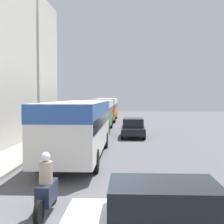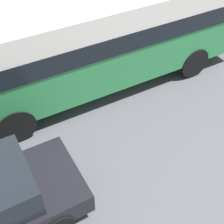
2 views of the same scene
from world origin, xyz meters
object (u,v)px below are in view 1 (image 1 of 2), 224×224
at_px(car_far_curb, 164,216).
at_px(pedestrian_walking_away, 90,111).
at_px(bus_following, 97,111).
at_px(pedestrian_near_curb, 74,117).
at_px(car_crossing, 133,127).
at_px(bus_third_in_line, 106,106).
at_px(motorcycle_behind_lead, 47,190).
at_px(bus_lead, 79,121).

bearing_deg(car_far_curb, pedestrian_walking_away, -171.22).
height_order(bus_following, pedestrian_near_curb, bus_following).
bearing_deg(car_crossing, bus_third_in_line, -79.30).
distance_m(motorcycle_behind_lead, pedestrian_near_curb, 23.67).
distance_m(bus_lead, car_far_curb, 10.40).
xyz_separation_m(bus_third_in_line, pedestrian_near_curb, (-2.79, -9.49, -0.82)).
relative_size(bus_lead, pedestrian_walking_away, 6.13).
bearing_deg(bus_following, motorcycle_behind_lead, -88.41).
xyz_separation_m(car_far_curb, pedestrian_walking_away, (-6.22, 40.28, 0.26)).
relative_size(bus_lead, bus_following, 1.13).
bearing_deg(bus_following, bus_lead, -88.80).
bearing_deg(car_far_curb, car_crossing, -179.19).
height_order(bus_lead, bus_third_in_line, bus_third_in_line).
relative_size(bus_following, bus_third_in_line, 0.83).
bearing_deg(car_crossing, motorcycle_behind_lead, 80.57).
relative_size(bus_following, pedestrian_near_curb, 5.01).
bearing_deg(bus_third_in_line, bus_lead, -89.64).
xyz_separation_m(car_crossing, pedestrian_walking_away, (-5.97, 22.13, 0.24)).
bearing_deg(motorcycle_behind_lead, bus_third_in_line, 90.80).
xyz_separation_m(bus_following, bus_third_in_line, (0.10, 12.54, 0.07)).
height_order(bus_third_in_line, motorcycle_behind_lead, bus_third_in_line).
relative_size(bus_third_in_line, car_far_curb, 2.70).
bearing_deg(bus_lead, pedestrian_walking_away, 95.56).
xyz_separation_m(motorcycle_behind_lead, car_crossing, (2.69, 16.23, 0.09)).
bearing_deg(pedestrian_walking_away, bus_following, -81.44).
relative_size(motorcycle_behind_lead, car_crossing, 0.55).
bearing_deg(motorcycle_behind_lead, car_crossing, 80.57).
xyz_separation_m(car_crossing, car_far_curb, (0.26, -18.16, -0.02)).
relative_size(car_far_curb, pedestrian_walking_away, 2.43).
distance_m(motorcycle_behind_lead, pedestrian_walking_away, 38.50).
relative_size(bus_following, car_far_curb, 2.24).
relative_size(bus_third_in_line, motorcycle_behind_lead, 4.96).
distance_m(bus_lead, pedestrian_walking_away, 30.63).
relative_size(bus_lead, bus_third_in_line, 0.94).
relative_size(car_crossing, pedestrian_walking_away, 2.42).
relative_size(bus_following, car_crossing, 2.25).
distance_m(car_crossing, car_far_curb, 18.16).
relative_size(bus_lead, pedestrian_near_curb, 5.64).
bearing_deg(pedestrian_walking_away, bus_third_in_line, -62.60).
bearing_deg(motorcycle_behind_lead, bus_lead, 92.22).
xyz_separation_m(bus_third_in_line, car_far_curb, (3.41, -34.86, -1.18)).
xyz_separation_m(pedestrian_near_curb, pedestrian_walking_away, (-0.02, 14.91, -0.10)).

